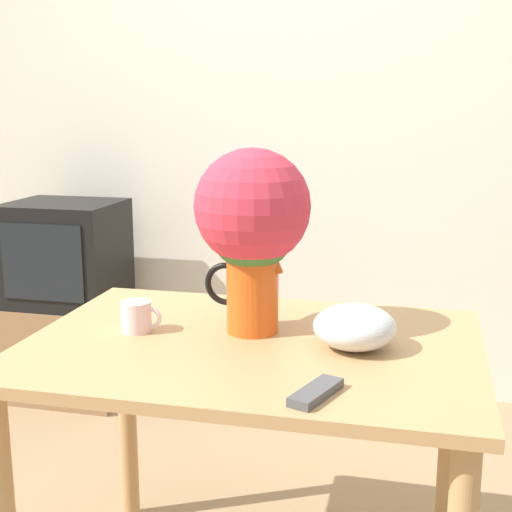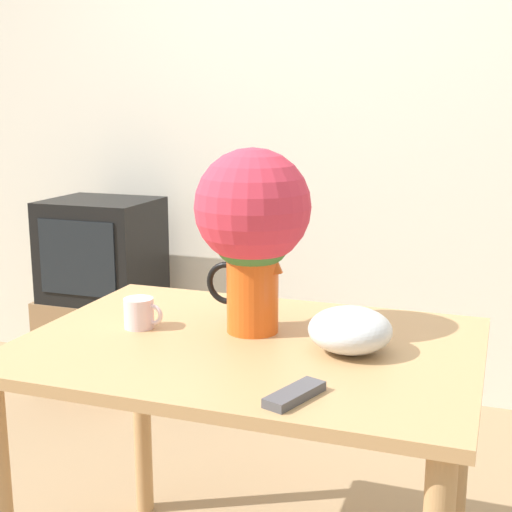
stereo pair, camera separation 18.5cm
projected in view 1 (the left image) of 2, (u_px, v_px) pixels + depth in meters
The scene contains 8 objects.
wall_back at pixel (290, 120), 3.34m from camera, with size 8.00×0.05×2.60m.
table at pixel (252, 387), 1.84m from camera, with size 1.15×0.83×0.79m.
flower_vase at pixel (252, 221), 1.83m from camera, with size 0.30×0.30×0.49m.
coffee_mug at pixel (137, 317), 1.89m from camera, with size 0.11×0.08×0.08m.
white_bowl at pixel (355, 327), 1.76m from camera, with size 0.21×0.21×0.11m.
remote_control at pixel (316, 392), 1.47m from camera, with size 0.10×0.16×0.02m.
tv_stand at pixel (71, 348), 3.42m from camera, with size 0.55×0.44×0.46m.
tv_set at pixel (66, 253), 3.32m from camera, with size 0.50×0.43×0.48m.
Camera 1 is at (0.65, -1.66, 1.39)m, focal length 50.00 mm.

